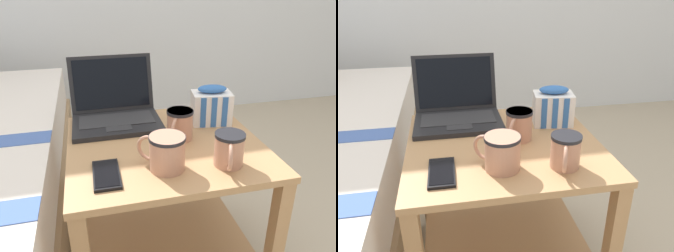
% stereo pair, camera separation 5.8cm
% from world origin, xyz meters
% --- Properties ---
extents(bedside_table, '(0.64, 0.60, 0.55)m').
position_xyz_m(bedside_table, '(0.00, 0.00, 0.36)').
color(bedside_table, tan).
rests_on(bedside_table, ground_plane).
extents(laptop, '(0.32, 0.28, 0.23)m').
position_xyz_m(laptop, '(-0.14, 0.22, 0.60)').
color(laptop, black).
rests_on(laptop, bedside_table).
extents(mug_front_left, '(0.09, 0.13, 0.10)m').
position_xyz_m(mug_front_left, '(0.15, -0.19, 0.61)').
color(mug_front_left, tan).
rests_on(mug_front_left, bedside_table).
extents(mug_front_right, '(0.10, 0.12, 0.10)m').
position_xyz_m(mug_front_right, '(0.06, 0.01, 0.61)').
color(mug_front_right, tan).
rests_on(mug_front_right, bedside_table).
extents(mug_mid_center, '(0.13, 0.12, 0.10)m').
position_xyz_m(mug_mid_center, '(-0.03, -0.16, 0.61)').
color(mug_mid_center, tan).
rests_on(mug_mid_center, bedside_table).
extents(snack_bag, '(0.16, 0.12, 0.15)m').
position_xyz_m(snack_bag, '(0.21, 0.12, 0.62)').
color(snack_bag, white).
rests_on(snack_bag, bedside_table).
extents(cell_phone, '(0.08, 0.15, 0.01)m').
position_xyz_m(cell_phone, '(-0.21, -0.16, 0.56)').
color(cell_phone, black).
rests_on(cell_phone, bedside_table).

